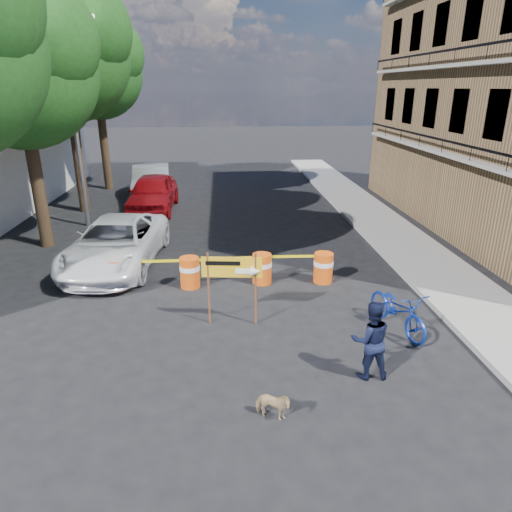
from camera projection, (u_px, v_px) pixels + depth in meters
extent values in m
plane|color=black|center=(243.00, 336.00, 10.62)|extent=(120.00, 120.00, 0.00)
cube|color=gray|center=(404.00, 244.00, 16.65)|extent=(2.40, 40.00, 0.15)
cylinder|color=#332316|center=(37.00, 181.00, 15.85)|extent=(0.44, 0.44, 4.76)
sphere|color=#1F4A15|center=(18.00, 70.00, 14.60)|extent=(5.00, 5.00, 5.00)
sphere|color=#1F4A15|center=(36.00, 40.00, 13.90)|extent=(3.75, 3.75, 3.75)
sphere|color=#1F4A15|center=(7.00, 93.00, 15.37)|extent=(3.50, 3.50, 3.50)
cylinder|color=#332316|center=(78.00, 153.00, 20.42)|extent=(0.44, 0.44, 5.32)
sphere|color=#1F4A15|center=(65.00, 56.00, 19.03)|extent=(5.40, 5.40, 5.40)
sphere|color=#1F4A15|center=(81.00, 30.00, 18.27)|extent=(4.05, 4.05, 4.05)
sphere|color=#1F4A15|center=(53.00, 76.00, 19.87)|extent=(3.78, 3.78, 3.78)
cylinder|color=#332316|center=(104.00, 145.00, 25.17)|extent=(0.44, 0.44, 4.93)
sphere|color=#1F4A15|center=(96.00, 72.00, 23.88)|extent=(4.80, 4.80, 4.80)
sphere|color=#1F4A15|center=(108.00, 54.00, 23.18)|extent=(3.60, 3.60, 3.60)
sphere|color=#1F4A15|center=(87.00, 87.00, 24.63)|extent=(3.36, 3.36, 3.36)
cylinder|color=gray|center=(75.00, 127.00, 17.68)|extent=(0.16, 0.16, 8.00)
cylinder|color=gray|center=(75.00, 14.00, 16.36)|extent=(1.00, 0.12, 0.12)
cube|color=silver|center=(89.00, 16.00, 16.41)|extent=(0.35, 0.18, 0.12)
cylinder|color=#DB5A0C|center=(116.00, 274.00, 12.96)|extent=(0.56, 0.56, 0.90)
cylinder|color=white|center=(116.00, 269.00, 12.90)|extent=(0.58, 0.58, 0.14)
cylinder|color=#DB5A0C|center=(190.00, 272.00, 13.08)|extent=(0.56, 0.56, 0.90)
cylinder|color=white|center=(190.00, 268.00, 13.03)|extent=(0.58, 0.58, 0.14)
cylinder|color=#DB5A0C|center=(262.00, 269.00, 13.35)|extent=(0.56, 0.56, 0.90)
cylinder|color=white|center=(262.00, 264.00, 13.30)|extent=(0.58, 0.58, 0.14)
cylinder|color=#DB5A0C|center=(323.00, 268.00, 13.43)|extent=(0.56, 0.56, 0.90)
cylinder|color=white|center=(324.00, 263.00, 13.38)|extent=(0.58, 0.58, 0.14)
cylinder|color=#592D19|center=(209.00, 289.00, 10.91)|extent=(0.05, 0.05, 1.84)
cylinder|color=#592D19|center=(256.00, 289.00, 10.87)|extent=(0.05, 0.05, 1.84)
cube|color=gold|center=(232.00, 267.00, 10.69)|extent=(1.42, 0.20, 0.51)
cube|color=white|center=(244.00, 271.00, 10.70)|extent=(0.41, 0.06, 0.12)
cone|color=white|center=(255.00, 271.00, 10.69)|extent=(0.25, 0.29, 0.27)
cube|color=black|center=(223.00, 263.00, 10.65)|extent=(0.81, 0.10, 0.10)
imported|color=black|center=(371.00, 340.00, 8.88)|extent=(0.82, 0.65, 1.64)
imported|color=#1433A7|center=(400.00, 290.00, 10.54)|extent=(0.99, 1.24, 2.07)
imported|color=tan|center=(273.00, 406.00, 7.88)|extent=(0.72, 0.52, 0.55)
imported|color=white|center=(116.00, 243.00, 14.56)|extent=(2.99, 5.65, 1.51)
imported|color=#9C0D13|center=(153.00, 193.00, 21.11)|extent=(2.10, 4.96, 1.67)
imported|color=#9FA2A6|center=(152.00, 182.00, 23.56)|extent=(2.37, 5.35, 1.71)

